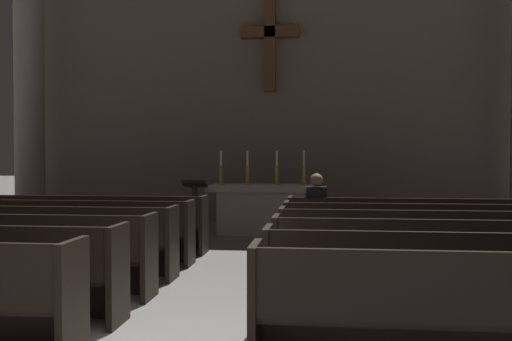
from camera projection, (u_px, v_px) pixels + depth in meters
The scene contains 17 objects.
pew_left_row_4 at pixel (34, 241), 7.47m from camera, with size 3.79×0.50×0.95m.
pew_left_row_5 at pixel (67, 231), 8.45m from camera, with size 3.79×0.50×0.95m.
pew_left_row_6 at pixel (93, 223), 9.42m from camera, with size 3.79×0.50×0.95m.
pew_right_row_2 at pixel (480, 284), 4.94m from camera, with size 3.79×0.50×0.95m.
pew_right_row_3 at pixel (454, 263), 5.92m from camera, with size 3.79×0.50×0.95m.
pew_right_row_4 at pixel (435, 248), 6.89m from camera, with size 3.79×0.50×0.95m.
pew_right_row_5 at pixel (421, 237), 7.87m from camera, with size 3.79×0.50×0.95m.
pew_right_row_6 at pixel (410, 228), 8.85m from camera, with size 3.79×0.50×0.95m.
column_left_fourth at pixel (29, 83), 13.07m from camera, with size 1.00×1.00×6.74m.
altar at pixel (262, 208), 11.61m from camera, with size 2.20×0.90×1.01m.
candlestick_outer_left at pixel (221, 174), 11.69m from camera, with size 0.16×0.16×0.70m.
candlestick_inner_left at pixel (247, 174), 11.62m from camera, with size 0.16×0.16×0.70m.
candlestick_inner_right at pixel (277, 174), 11.56m from camera, with size 0.16×0.16×0.70m.
candlestick_outer_right at pixel (304, 174), 11.50m from camera, with size 0.16×0.16×0.70m.
apse_with_cross at pixel (271, 64), 13.61m from camera, with size 12.04×0.51×7.60m.
lectern at pixel (195, 212), 10.54m from camera, with size 0.44×0.36×1.15m.
lone_worshipper at pixel (316, 213), 9.04m from camera, with size 0.32×0.43×1.32m.
Camera 1 is at (1.18, -4.16, 1.59)m, focal length 39.91 mm.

